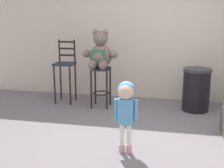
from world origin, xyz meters
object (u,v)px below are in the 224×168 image
object	(u,v)px
bar_stool_with_teddy	(101,79)
teddy_bear	(100,54)
bar_chair_empty	(65,68)
trash_bin	(196,89)
child_walking	(126,102)

from	to	relation	value
bar_stool_with_teddy	teddy_bear	bearing A→B (deg)	-90.00
teddy_bear	bar_chair_empty	distance (m)	0.84
teddy_bear	trash_bin	xyz separation A→B (m)	(1.73, 0.17, -0.62)
teddy_bear	bar_chair_empty	bearing A→B (deg)	165.47
teddy_bear	bar_chair_empty	xyz separation A→B (m)	(-0.76, 0.20, -0.32)
child_walking	bar_chair_empty	bearing A→B (deg)	-63.67
bar_chair_empty	bar_stool_with_teddy	bearing A→B (deg)	-12.16
trash_bin	child_walking	bearing A→B (deg)	-117.58
child_walking	trash_bin	world-z (taller)	child_walking
bar_stool_with_teddy	trash_bin	bearing A→B (deg)	4.56
child_walking	trash_bin	bearing A→B (deg)	-129.42
bar_stool_with_teddy	teddy_bear	xyz separation A→B (m)	(0.00, -0.03, 0.47)
child_walking	teddy_bear	bearing A→B (deg)	-78.33
bar_stool_with_teddy	trash_bin	distance (m)	1.74
bar_chair_empty	teddy_bear	bearing A→B (deg)	-14.53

